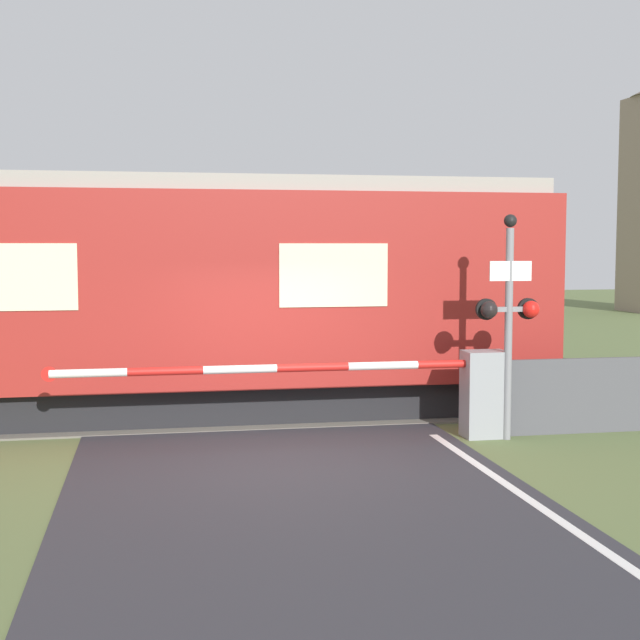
% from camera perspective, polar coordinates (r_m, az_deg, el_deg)
% --- Properties ---
extents(ground_plane, '(80.00, 80.00, 0.00)m').
position_cam_1_polar(ground_plane, '(11.51, -2.54, -8.94)').
color(ground_plane, '#5B6B3D').
extents(track_bed, '(36.00, 3.20, 0.13)m').
position_cam_1_polar(track_bed, '(14.81, -4.39, -5.75)').
color(track_bed, '#666056').
rests_on(track_bed, ground_plane).
extents(train, '(16.38, 3.05, 3.78)m').
position_cam_1_polar(train, '(14.62, -17.94, 1.44)').
color(train, black).
rests_on(train, ground_plane).
extents(crossing_barrier, '(6.37, 0.44, 1.24)m').
position_cam_1_polar(crossing_barrier, '(12.74, 8.18, -4.41)').
color(crossing_barrier, gray).
rests_on(crossing_barrier, ground_plane).
extents(signal_post, '(0.92, 0.26, 3.16)m').
position_cam_1_polar(signal_post, '(12.70, 12.00, 0.50)').
color(signal_post, gray).
rests_on(signal_post, ground_plane).
extents(roadside_fence, '(3.82, 0.06, 1.10)m').
position_cam_1_polar(roadside_fence, '(13.73, 17.90, -4.58)').
color(roadside_fence, '#4C4C51').
rests_on(roadside_fence, ground_plane).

